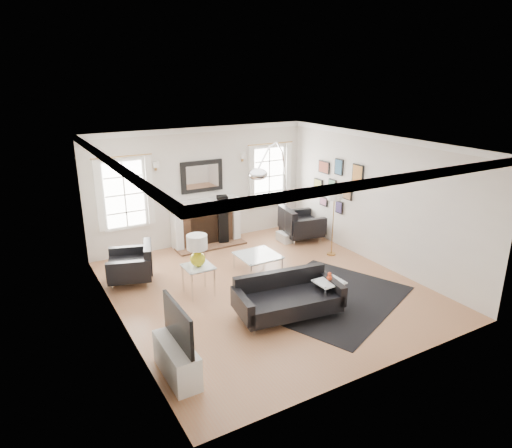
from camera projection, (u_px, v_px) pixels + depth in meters
floor at (266, 288)px, 8.87m from camera, size 6.00×6.00×0.00m
back_wall at (202, 186)px, 10.90m from camera, size 5.50×0.04×2.80m
front_wall at (385, 281)px, 5.96m from camera, size 5.50×0.04×2.80m
left_wall at (116, 247)px, 7.13m from camera, size 0.04×6.00×2.80m
right_wall at (377, 200)px, 9.73m from camera, size 0.04×6.00×2.80m
ceiling at (267, 144)px, 7.99m from camera, size 5.50×6.00×0.02m
crown_molding at (267, 147)px, 8.01m from camera, size 5.50×6.00×0.12m
fireplace at (206, 223)px, 11.00m from camera, size 1.70×0.69×1.11m
mantel_mirror at (202, 176)px, 10.78m from camera, size 1.05×0.07×0.75m
window_left at (124, 194)px, 9.96m from camera, size 1.24×0.15×1.62m
window_right at (269, 176)px, 11.71m from camera, size 1.24×0.15×1.62m
gallery_wall at (337, 182)px, 10.74m from camera, size 0.04×1.73×1.29m
tv_unit at (177, 355)px, 6.22m from camera, size 0.35×1.00×1.09m
area_rug at (329, 297)px, 8.49m from camera, size 3.39×3.15×0.01m
sofa at (287, 298)px, 7.80m from camera, size 1.90×1.06×0.59m
armchair_left at (133, 265)px, 9.04m from camera, size 1.08×1.15×0.64m
armchair_right at (299, 225)px, 11.35m from camera, size 1.06×1.14×0.68m
coffee_table at (258, 256)px, 9.54m from camera, size 0.82×0.82×0.37m
side_table_left at (198, 271)px, 8.48m from camera, size 0.53×0.53×0.58m
nesting_table at (329, 287)px, 7.97m from camera, size 0.49×0.41×0.54m
gourd_lamp at (197, 248)px, 8.34m from camera, size 0.38×0.38×0.61m
orange_vase at (329, 277)px, 7.90m from camera, size 0.10×0.10×0.15m
arc_floor_lamp at (273, 195)px, 9.94m from camera, size 1.89×1.75×2.68m
stick_floor_lamp at (334, 197)px, 10.08m from camera, size 0.32×0.32×1.57m
speaker_tower at (223, 220)px, 11.04m from camera, size 0.29×0.29×1.20m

